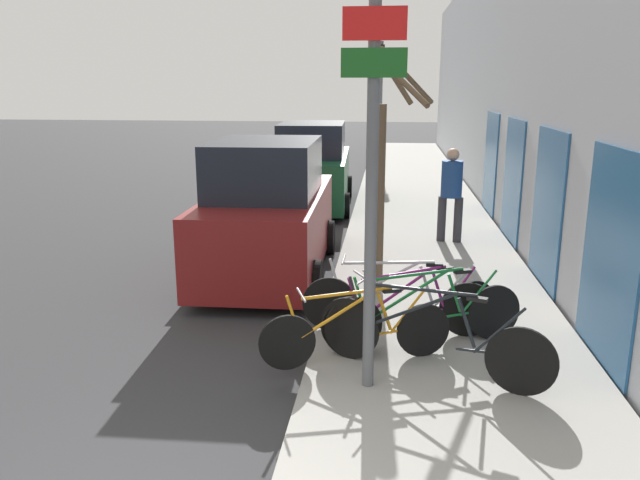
{
  "coord_description": "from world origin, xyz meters",
  "views": [
    {
      "loc": [
        1.84,
        -3.04,
        3.14
      ],
      "look_at": [
        1.01,
        4.48,
        1.24
      ],
      "focal_mm": 35.0,
      "sensor_mm": 36.0,
      "label": 1
    }
  ],
  "objects": [
    {
      "name": "traffic_light",
      "position": [
        1.47,
        20.66,
        3.03
      ],
      "size": [
        0.2,
        0.3,
        4.5
      ],
      "color": "#595B60",
      "rests_on": "sidewalk_curb"
    },
    {
      "name": "bicycle_0",
      "position": [
        2.31,
        3.09,
        0.56
      ],
      "size": [
        2.4,
        0.95,
        0.97
      ],
      "rotation": [
        0.0,
        0.0,
        1.2
      ],
      "color": "black",
      "rests_on": "sidewalk_curb"
    },
    {
      "name": "ground_plane",
      "position": [
        0.0,
        11.2,
        0.0
      ],
      "size": [
        80.0,
        80.0,
        0.0
      ],
      "primitive_type": "plane",
      "color": "#333335"
    },
    {
      "name": "signpost",
      "position": [
        1.68,
        2.79,
        2.21
      ],
      "size": [
        0.59,
        0.14,
        3.79
      ],
      "color": "#595B60",
      "rests_on": "sidewalk_curb"
    },
    {
      "name": "bicycle_4",
      "position": [
        2.0,
        4.21,
        0.55
      ],
      "size": [
        2.36,
        0.44,
        0.94
      ],
      "rotation": [
        0.0,
        0.0,
        1.56
      ],
      "color": "black",
      "rests_on": "sidewalk_curb"
    },
    {
      "name": "pedestrian_near",
      "position": [
        3.04,
        8.99,
        1.19
      ],
      "size": [
        0.47,
        0.4,
        1.81
      ],
      "rotation": [
        0.0,
        0.0,
        2.98
      ],
      "color": "#333338",
      "rests_on": "sidewalk_curb"
    },
    {
      "name": "bicycle_3",
      "position": [
        2.17,
        4.01,
        0.53
      ],
      "size": [
        2.08,
        1.09,
        0.89
      ],
      "rotation": [
        0.0,
        0.0,
        2.04
      ],
      "color": "black",
      "rests_on": "sidewalk_curb"
    },
    {
      "name": "parked_car_1",
      "position": [
        -0.13,
        13.02,
        0.99
      ],
      "size": [
        2.14,
        4.7,
        2.18
      ],
      "rotation": [
        0.0,
        0.0,
        0.04
      ],
      "color": "#144728",
      "rests_on": "ground"
    },
    {
      "name": "bicycle_1",
      "position": [
        1.54,
        3.31,
        0.52
      ],
      "size": [
        2.05,
        0.79,
        0.85
      ],
      "rotation": [
        0.0,
        0.0,
        1.9
      ],
      "color": "black",
      "rests_on": "sidewalk_curb"
    },
    {
      "name": "sidewalk_curb",
      "position": [
        2.6,
        14.0,
        0.07
      ],
      "size": [
        3.2,
        32.0,
        0.15
      ],
      "color": "#9E9B93",
      "rests_on": "ground"
    },
    {
      "name": "parked_car_0",
      "position": [
        -0.14,
        6.96,
        1.02
      ],
      "size": [
        2.09,
        4.44,
        2.26
      ],
      "rotation": [
        0.0,
        0.0,
        0.02
      ],
      "color": "maroon",
      "rests_on": "ground"
    },
    {
      "name": "street_tree",
      "position": [
        1.75,
        5.97,
        1.8
      ],
      "size": [
        0.91,
        1.92,
        3.5
      ],
      "color": "brown",
      "rests_on": "sidewalk_curb"
    },
    {
      "name": "building_facade",
      "position": [
        4.35,
        13.93,
        3.23
      ],
      "size": [
        0.23,
        32.0,
        6.5
      ],
      "color": "#B2B7C1",
      "rests_on": "ground"
    },
    {
      "name": "bicycle_2",
      "position": [
        2.31,
        3.85,
        0.55
      ],
      "size": [
        2.28,
        0.89,
        0.93
      ],
      "rotation": [
        0.0,
        0.0,
        1.93
      ],
      "color": "black",
      "rests_on": "sidewalk_curb"
    }
  ]
}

